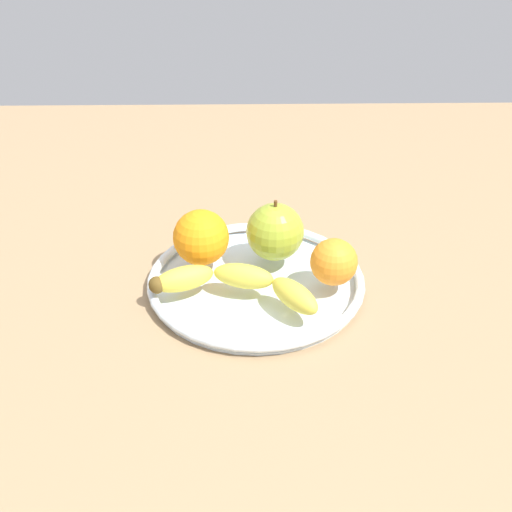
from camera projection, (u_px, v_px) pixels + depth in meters
ground_plane at (256, 299)px, 87.13cm from camera, size 136.35×136.35×4.00cm
fruit_bowl at (256, 281)px, 85.54cm from camera, size 28.12×28.12×1.80cm
banana at (237, 283)px, 80.90cm from camera, size 21.62×10.81×3.11cm
apple at (275, 232)px, 86.79cm from camera, size 7.68×7.68×8.48cm
orange_front_right at (201, 237)px, 85.91cm from camera, size 7.37×7.37×7.37cm
orange_front_left at (334, 262)px, 82.28cm from camera, size 6.00×6.00×6.00cm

